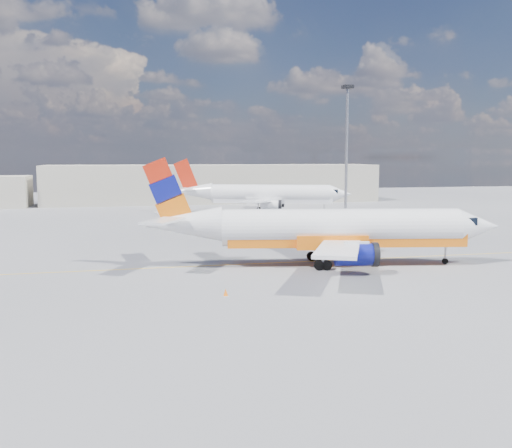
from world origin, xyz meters
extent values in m
plane|color=slate|center=(0.00, 0.00, 0.00)|extent=(240.00, 240.00, 0.00)
cube|color=yellow|center=(0.00, 3.00, 0.01)|extent=(70.00, 0.15, 0.01)
cube|color=beige|center=(5.00, 75.00, 4.00)|extent=(70.00, 14.00, 8.00)
cylinder|color=white|center=(4.60, 0.66, 3.44)|extent=(21.28, 7.06, 3.25)
cone|color=white|center=(16.82, -1.62, 3.44)|extent=(4.36, 3.90, 3.25)
cone|color=white|center=(-9.03, 3.21, 3.78)|extent=(7.15, 4.26, 3.09)
cube|color=black|center=(15.51, -1.37, 3.97)|extent=(2.00, 2.46, 0.67)
cube|color=orange|center=(5.07, 0.57, 2.34)|extent=(21.17, 6.49, 1.15)
cube|color=white|center=(4.42, 7.51, 2.58)|extent=(3.74, 11.64, 0.77)
cube|color=white|center=(1.96, -5.65, 2.58)|extent=(7.56, 11.71, 0.77)
cylinder|color=navy|center=(5.86, 4.80, 1.67)|extent=(3.72, 2.42, 1.82)
cylinder|color=navy|center=(4.28, -3.66, 1.67)|extent=(3.72, 2.42, 1.82)
cylinder|color=black|center=(7.37, 4.52, 1.67)|extent=(0.84, 2.06, 2.01)
cylinder|color=black|center=(5.79, -3.94, 1.67)|extent=(0.84, 2.06, 2.01)
cube|color=orange|center=(-10.44, 3.47, 6.69)|extent=(4.46, 1.11, 5.97)
cube|color=white|center=(-9.88, 6.48, 4.40)|extent=(2.70, 5.01, 0.17)
cube|color=white|center=(-11.00, 0.46, 4.40)|extent=(4.13, 5.21, 0.17)
cylinder|color=#919199|center=(14.00, -1.09, 1.20)|extent=(0.20, 0.20, 2.01)
cylinder|color=black|center=(14.00, -1.09, 0.27)|extent=(0.57, 0.32, 0.54)
cylinder|color=black|center=(3.14, 3.27, 0.43)|extent=(0.91, 0.52, 0.86)
cylinder|color=black|center=(2.30, -1.24, 0.43)|extent=(0.91, 0.52, 0.86)
cylinder|color=white|center=(10.67, 48.83, 3.34)|extent=(20.33, 9.63, 3.16)
cone|color=white|center=(22.07, 44.90, 3.34)|extent=(4.54, 4.19, 3.16)
cone|color=white|center=(-2.06, 53.20, 3.67)|extent=(7.12, 4.95, 3.00)
cube|color=black|center=(20.85, 45.32, 3.85)|extent=(2.19, 2.53, 0.65)
cube|color=white|center=(11.11, 48.67, 2.27)|extent=(20.15, 9.10, 1.11)
cube|color=white|center=(11.46, 55.42, 2.51)|extent=(3.93, 11.35, 0.75)
cube|color=white|center=(7.24, 43.14, 2.51)|extent=(8.55, 10.96, 0.75)
cylinder|color=white|center=(12.46, 52.62, 1.62)|extent=(3.73, 2.75, 1.76)
cylinder|color=white|center=(9.75, 44.73, 1.62)|extent=(3.73, 2.75, 1.76)
cylinder|color=black|center=(13.87, 52.14, 1.62)|extent=(1.07, 1.99, 1.95)
cylinder|color=black|center=(11.15, 44.24, 1.62)|extent=(1.07, 1.99, 1.95)
cube|color=red|center=(-3.37, 53.66, 6.50)|extent=(4.21, 1.68, 5.79)
cube|color=white|center=(-2.41, 56.47, 4.27)|extent=(2.12, 4.67, 0.17)
cube|color=white|center=(-4.34, 50.85, 4.27)|extent=(4.42, 4.93, 0.17)
cylinder|color=#919199|center=(19.44, 45.81, 1.16)|extent=(0.21, 0.21, 1.95)
cylinder|color=black|center=(19.44, 45.81, 0.26)|extent=(0.56, 0.38, 0.52)
cylinder|color=black|center=(9.64, 51.54, 0.42)|extent=(0.90, 0.61, 0.84)
cylinder|color=black|center=(8.19, 47.32, 0.42)|extent=(0.90, 0.61, 0.84)
cylinder|color=black|center=(8.36, 7.80, 0.28)|extent=(0.58, 0.28, 0.56)
cylinder|color=black|center=(8.22, 6.24, 0.28)|extent=(0.58, 0.28, 0.56)
cylinder|color=black|center=(10.60, 7.60, 0.28)|extent=(0.58, 0.28, 0.56)
cylinder|color=black|center=(10.46, 6.03, 0.28)|extent=(0.58, 0.28, 0.56)
cube|color=gold|center=(9.41, 6.92, 0.84)|extent=(3.06, 1.84, 1.13)
cube|color=black|center=(8.85, 6.97, 1.74)|extent=(1.47, 1.47, 0.68)
cube|color=white|center=(-7.39, -8.39, 0.02)|extent=(0.38, 0.38, 0.04)
cone|color=orange|center=(-7.39, -8.39, 0.29)|extent=(0.32, 0.32, 0.50)
cylinder|color=#919199|center=(18.84, 34.66, 9.86)|extent=(0.43, 0.43, 19.71)
cube|color=black|center=(18.84, 34.66, 20.01)|extent=(1.48, 1.48, 0.49)
camera|label=1|loc=(-14.13, -46.51, 9.58)|focal=40.00mm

